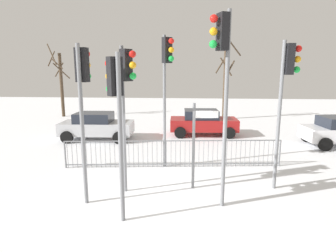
{
  "coord_description": "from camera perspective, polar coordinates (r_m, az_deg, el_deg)",
  "views": [
    {
      "loc": [
        0.55,
        -7.95,
        3.74
      ],
      "look_at": [
        -0.26,
        3.2,
        1.53
      ],
      "focal_mm": 30.63,
      "sensor_mm": 36.0,
      "label": 1
    }
  ],
  "objects": [
    {
      "name": "car_red_mid",
      "position": [
        16.63,
        6.96,
        0.8
      ],
      "size": [
        3.86,
        2.05,
        1.47
      ],
      "rotation": [
        0.0,
        0.0,
        0.04
      ],
      "color": "maroon",
      "rests_on": "ground"
    },
    {
      "name": "traffic_light_rear_left",
      "position": [
        7.51,
        10.8,
        11.4
      ],
      "size": [
        0.54,
        0.38,
        5.2
      ],
      "rotation": [
        0.0,
        0.0,
        1.94
      ],
      "color": "slate",
      "rests_on": "ground"
    },
    {
      "name": "ground_plane",
      "position": [
        8.8,
        0.2,
        -13.93
      ],
      "size": [
        60.0,
        60.0,
        0.0
      ],
      "primitive_type": "plane",
      "color": "white"
    },
    {
      "name": "bare_tree_left",
      "position": [
        24.48,
        -20.59,
        8.24
      ],
      "size": [
        1.77,
        1.58,
        5.7
      ],
      "color": "#473828",
      "rests_on": "ground"
    },
    {
      "name": "pedestrian_guard_railing",
      "position": [
        11.12,
        1.07,
        -5.44
      ],
      "size": [
        8.34,
        0.87,
        1.07
      ],
      "rotation": [
        0.0,
        0.0,
        0.1
      ],
      "color": "slate",
      "rests_on": "ground"
    },
    {
      "name": "traffic_light_foreground_right",
      "position": [
        8.43,
        -8.32,
        7.62
      ],
      "size": [
        0.51,
        0.42,
        4.41
      ],
      "rotation": [
        0.0,
        0.0,
        4.18
      ],
      "color": "slate",
      "rests_on": "ground"
    },
    {
      "name": "traffic_light_foreground_left",
      "position": [
        6.89,
        -10.31,
        5.09
      ],
      "size": [
        0.47,
        0.47,
        4.13
      ],
      "rotation": [
        0.0,
        0.0,
        0.77
      ],
      "color": "slate",
      "rests_on": "ground"
    },
    {
      "name": "traffic_light_mid_right",
      "position": [
        8.1,
        -16.57,
        7.12
      ],
      "size": [
        0.35,
        0.56,
        4.4
      ],
      "rotation": [
        0.0,
        0.0,
        6.1
      ],
      "color": "slate",
      "rests_on": "ground"
    },
    {
      "name": "car_silver_far",
      "position": [
        15.9,
        -14.07,
        0.07
      ],
      "size": [
        3.86,
        2.04,
        1.47
      ],
      "rotation": [
        0.0,
        0.0,
        0.04
      ],
      "color": "#B2B5BA",
      "rests_on": "ground"
    },
    {
      "name": "traffic_light_mid_left",
      "position": [
        10.61,
        -0.28,
        10.59
      ],
      "size": [
        0.46,
        0.48,
        4.96
      ],
      "rotation": [
        0.0,
        0.0,
        3.86
      ],
      "color": "slate",
      "rests_on": "ground"
    },
    {
      "name": "traffic_light_rear_right",
      "position": [
        9.34,
        22.5,
        8.01
      ],
      "size": [
        0.57,
        0.33,
        4.58
      ],
      "rotation": [
        0.0,
        0.0,
        4.78
      ],
      "color": "slate",
      "rests_on": "ground"
    },
    {
      "name": "bare_tree_centre",
      "position": [
        22.14,
        11.37,
        8.67
      ],
      "size": [
        1.81,
        1.81,
        6.1
      ],
      "color": "#473828",
      "rests_on": "ground"
    },
    {
      "name": "direction_sign_post",
      "position": [
        8.98,
        5.55,
        -3.01
      ],
      "size": [
        0.79,
        0.12,
        2.73
      ],
      "rotation": [
        0.0,
        0.0,
        0.07
      ],
      "color": "slate",
      "rests_on": "ground"
    }
  ]
}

